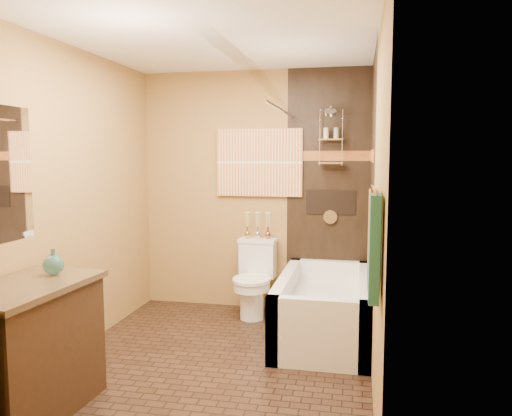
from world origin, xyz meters
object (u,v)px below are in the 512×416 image
(sunset_painting, at_px, (259,163))
(bathtub, at_px, (324,313))
(toilet, at_px, (254,278))
(vanity, at_px, (25,350))

(sunset_painting, xyz_separation_m, bathtub, (0.74, -0.73, -1.33))
(bathtub, bearing_deg, sunset_painting, 135.65)
(sunset_painting, relative_size, toilet, 1.18)
(bathtub, distance_m, toilet, 0.89)
(vanity, bearing_deg, sunset_painting, 71.75)
(vanity, bearing_deg, bathtub, 48.84)
(sunset_painting, height_order, toilet, sunset_painting)
(sunset_painting, distance_m, bathtub, 1.69)
(bathtub, height_order, vanity, vanity)
(bathtub, height_order, toilet, toilet)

